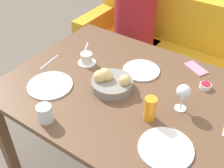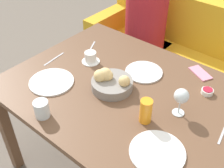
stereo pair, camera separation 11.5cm
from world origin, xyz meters
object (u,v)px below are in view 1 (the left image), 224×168
object	(u,v)px
plate_near_left	(50,85)
water_tumbler	(45,113)
coffee_cup	(87,59)
bread_basket	(111,82)
knife_silver	(85,49)
plate_near_right	(166,148)
wine_glass	(184,93)
plate_far_center	(141,70)
juice_glass	(150,109)
seated_person	(134,42)
fork_silver	(49,62)
couch	(167,59)
cell_phone	(196,68)
jam_bowl_berry	(205,86)

from	to	relation	value
plate_near_left	water_tumbler	distance (m)	0.28
water_tumbler	coffee_cup	xyz separation A→B (m)	(-0.15, 0.52, -0.01)
bread_basket	knife_silver	size ratio (longest dim) A/B	1.41
plate_near_right	wine_glass	world-z (taller)	wine_glass
plate_far_center	juice_glass	distance (m)	0.41
plate_near_left	plate_near_right	world-z (taller)	same
seated_person	wine_glass	bearing A→B (deg)	-47.59
plate_far_center	juice_glass	size ratio (longest dim) A/B	1.73
coffee_cup	fork_silver	size ratio (longest dim) A/B	0.64
couch	water_tumbler	xyz separation A→B (m)	(-0.00, -1.50, 0.50)
seated_person	wine_glass	world-z (taller)	seated_person
coffee_cup	fork_silver	distance (m)	0.25
cell_phone	plate_far_center	bearing A→B (deg)	-141.58
plate_near_right	water_tumbler	bearing A→B (deg)	-162.82
bread_basket	plate_far_center	world-z (taller)	bread_basket
couch	seated_person	size ratio (longest dim) A/B	1.39
seated_person	bread_basket	xyz separation A→B (m)	(0.40, -0.95, 0.33)
seated_person	coffee_cup	world-z (taller)	seated_person
plate_near_left	knife_silver	distance (m)	0.44
bread_basket	jam_bowl_berry	distance (m)	0.54
bread_basket	plate_near_left	size ratio (longest dim) A/B	0.90
bread_basket	plate_near_right	size ratio (longest dim) A/B	0.93
juice_glass	wine_glass	size ratio (longest dim) A/B	0.85
plate_near_right	coffee_cup	bearing A→B (deg)	155.17
plate_near_left	jam_bowl_berry	bearing A→B (deg)	33.58
juice_glass	bread_basket	bearing A→B (deg)	163.61
plate_near_right	plate_far_center	xyz separation A→B (m)	(-0.39, 0.46, 0.00)
coffee_cup	fork_silver	world-z (taller)	coffee_cup
juice_glass	fork_silver	size ratio (longest dim) A/B	0.73
bread_basket	juice_glass	distance (m)	0.31
seated_person	plate_near_left	xyz separation A→B (m)	(0.10, -1.13, 0.29)
water_tumbler	juice_glass	bearing A→B (deg)	36.11
seated_person	fork_silver	world-z (taller)	seated_person
plate_near_right	plate_far_center	distance (m)	0.61
bread_basket	plate_near_left	xyz separation A→B (m)	(-0.30, -0.19, -0.04)
couch	plate_near_left	xyz separation A→B (m)	(-0.18, -1.29, 0.46)
couch	seated_person	bearing A→B (deg)	-152.03
plate_near_left	water_tumbler	xyz separation A→B (m)	(0.18, -0.21, 0.04)
fork_silver	coffee_cup	bearing A→B (deg)	32.71
plate_far_center	jam_bowl_berry	world-z (taller)	jam_bowl_berry
seated_person	plate_far_center	bearing A→B (deg)	-56.59
plate_near_left	plate_far_center	size ratio (longest dim) A/B	1.14
bread_basket	coffee_cup	xyz separation A→B (m)	(-0.27, 0.12, -0.01)
plate_near_left	juice_glass	xyz separation A→B (m)	(0.60, 0.10, 0.06)
plate_near_right	water_tumbler	size ratio (longest dim) A/B	2.75
coffee_cup	jam_bowl_berry	xyz separation A→B (m)	(0.72, 0.19, -0.02)
plate_near_left	water_tumbler	world-z (taller)	water_tumbler
plate_near_right	knife_silver	size ratio (longest dim) A/B	1.51
seated_person	fork_silver	distance (m)	1.01
couch	plate_near_left	bearing A→B (deg)	-98.05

